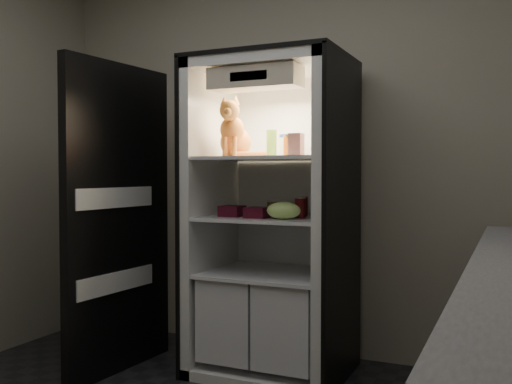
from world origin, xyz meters
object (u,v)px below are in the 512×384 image
pepper_jar (321,141)px  soda_can_c (300,208)px  condiment_jar (272,208)px  berry_box_right (257,213)px  cream_carton (296,145)px  soda_can_b (321,208)px  tabby_cat (234,135)px  parmesan_shaker (272,143)px  mayo_tub (288,146)px  berry_box_left (232,211)px  soda_can_a (302,206)px  salsa_jar (289,146)px  grape_bag (284,211)px  refrigerator (274,240)px

pepper_jar → soda_can_c: bearing=-130.7°
condiment_jar → berry_box_right: condiment_jar is taller
cream_carton → soda_can_b: 0.43m
tabby_cat → parmesan_shaker: 0.23m
mayo_tub → berry_box_left: (-0.23, -0.30, -0.39)m
soda_can_a → berry_box_left: soda_can_a is taller
parmesan_shaker → berry_box_left: bearing=-138.7°
salsa_jar → berry_box_left: size_ratio=1.00×
salsa_jar → condiment_jar: size_ratio=1.39×
condiment_jar → grape_bag: size_ratio=0.47×
mayo_tub → berry_box_left: size_ratio=1.12×
berry_box_left → berry_box_right: size_ratio=1.04×
refrigerator → soda_can_b: size_ratio=16.91×
berry_box_right → parmesan_shaker: bearing=87.7°
cream_carton → berry_box_right: size_ratio=0.98×
pepper_jar → berry_box_right: bearing=-145.4°
berry_box_left → soda_can_b: bearing=16.2°
pepper_jar → cream_carton: 0.27m
mayo_tub → berry_box_right: (-0.06, -0.33, -0.39)m
soda_can_c → pepper_jar: bearing=49.3°
tabby_cat → soda_can_c: tabby_cat is taller
salsa_jar → soda_can_c: size_ratio=1.10×
salsa_jar → soda_can_c: bearing=-33.6°
refrigerator → cream_carton: 0.66m
soda_can_b → soda_can_c: (-0.10, -0.07, 0.00)m
parmesan_shaker → pepper_jar: pepper_jar is taller
soda_can_b → berry_box_left: (-0.50, -0.15, -0.02)m
soda_can_a → soda_can_b: soda_can_a is taller
soda_can_c → parmesan_shaker: bearing=158.7°
salsa_jar → berry_box_left: bearing=-155.9°
parmesan_shaker → soda_can_a: bearing=16.4°
condiment_jar → soda_can_c: bearing=-26.4°
soda_can_b → berry_box_left: soda_can_b is taller
refrigerator → soda_can_a: 0.27m
salsa_jar → grape_bag: (0.04, -0.20, -0.37)m
cream_carton → soda_can_c: bearing=102.2°
parmesan_shaker → salsa_jar: (0.12, -0.02, -0.02)m
tabby_cat → berry_box_left: bearing=-89.8°
soda_can_a → soda_can_b: size_ratio=1.06×
pepper_jar → soda_can_c: 0.41m
cream_carton → grape_bag: 0.37m
salsa_jar → soda_can_c: 0.37m
mayo_tub → soda_can_b: size_ratio=1.27×
soda_can_b → condiment_jar: soda_can_b is taller
salsa_jar → pepper_jar: pepper_jar is taller
mayo_tub → pepper_jar: (0.25, -0.12, 0.02)m
cream_carton → grape_bag: (-0.08, 0.02, -0.36)m
soda_can_b → tabby_cat: bearing=-169.2°
mayo_tub → soda_can_b: (0.27, -0.15, -0.37)m
cream_carton → soda_can_a: (-0.07, 0.29, -0.35)m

